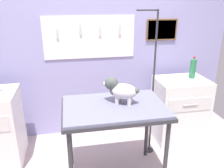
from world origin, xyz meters
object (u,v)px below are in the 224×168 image
at_px(grooming_arm, 152,92).
at_px(dog, 120,90).
at_px(grooming_table, 114,113).
at_px(cabinet_right, 179,109).
at_px(soda_bottle, 193,68).

relative_size(grooming_arm, dog, 4.88).
height_order(grooming_table, cabinet_right, grooming_table).
height_order(grooming_table, soda_bottle, soda_bottle).
xyz_separation_m(grooming_arm, soda_bottle, (0.67, 0.28, 0.18)).
bearing_deg(soda_bottle, grooming_arm, -157.26).
bearing_deg(dog, grooming_arm, 34.76).
distance_m(dog, soda_bottle, 1.29).
distance_m(grooming_arm, soda_bottle, 0.74).
bearing_deg(dog, soda_bottle, 28.08).
height_order(grooming_arm, cabinet_right, grooming_arm).
height_order(grooming_arm, soda_bottle, grooming_arm).
xyz_separation_m(grooming_arm, dog, (-0.47, -0.33, 0.19)).
height_order(cabinet_right, soda_bottle, soda_bottle).
distance_m(grooming_table, dog, 0.25).
distance_m(grooming_arm, dog, 0.61).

